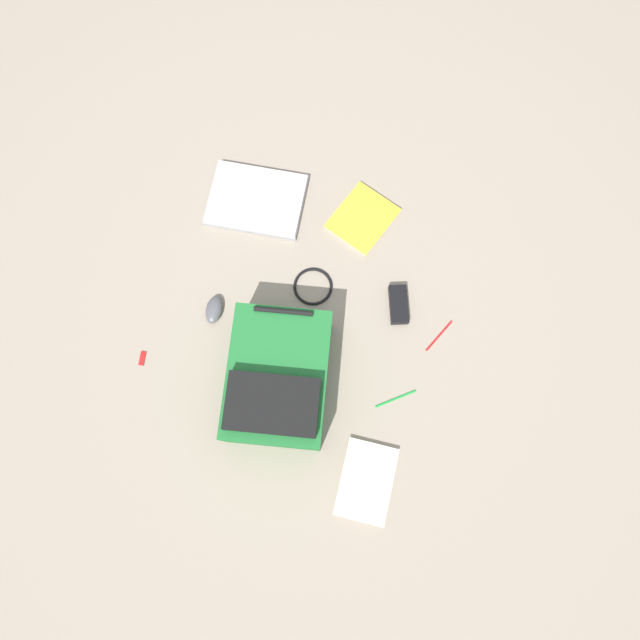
{
  "coord_description": "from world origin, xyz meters",
  "views": [
    {
      "loc": [
        0.18,
        -0.45,
        1.85
      ],
      "look_at": [
        0.01,
        -0.0,
        0.02
      ],
      "focal_mm": 30.57,
      "sensor_mm": 36.0,
      "label": 1
    }
  ],
  "objects": [
    {
      "name": "laptop",
      "position": [
        -0.37,
        0.34,
        0.02
      ],
      "size": [
        0.39,
        0.31,
        0.03
      ],
      "color": "#929296",
      "rests_on": "ground_plane"
    },
    {
      "name": "pen_blue",
      "position": [
        0.35,
        -0.17,
        0.0
      ],
      "size": [
        0.11,
        0.11,
        0.01
      ],
      "primitive_type": "cylinder",
      "rotation": [
        1.57,
        0.0,
        5.45
      ],
      "color": "#198C33",
      "rests_on": "ground_plane"
    },
    {
      "name": "ground_plane",
      "position": [
        0.0,
        0.0,
        0.0
      ],
      "size": [
        3.59,
        3.59,
        0.0
      ],
      "primitive_type": "plane",
      "color": "gray"
    },
    {
      "name": "book_comic",
      "position": [
        0.34,
        -0.45,
        0.01
      ],
      "size": [
        0.2,
        0.27,
        0.02
      ],
      "color": "silver",
      "rests_on": "ground_plane"
    },
    {
      "name": "backpack",
      "position": [
        -0.04,
        -0.26,
        0.1
      ],
      "size": [
        0.42,
        0.5,
        0.22
      ],
      "color": "#1E662D",
      "rests_on": "ground_plane"
    },
    {
      "name": "usb_stick",
      "position": [
        -0.51,
        -0.34,
        0.0
      ],
      "size": [
        0.03,
        0.05,
        0.01
      ],
      "primitive_type": "cube",
      "rotation": [
        0.0,
        0.0,
        0.24
      ],
      "color": "#B21919",
      "rests_on": "ground_plane"
    },
    {
      "name": "pen_black",
      "position": [
        0.42,
        0.1,
        0.0
      ],
      "size": [
        0.06,
        0.14,
        0.01
      ],
      "primitive_type": "cylinder",
      "rotation": [
        1.57,
        0.0,
        5.91
      ],
      "color": "red",
      "rests_on": "ground_plane"
    },
    {
      "name": "book_manual",
      "position": [
        0.02,
        0.42,
        0.01
      ],
      "size": [
        0.25,
        0.27,
        0.02
      ],
      "color": "silver",
      "rests_on": "ground_plane"
    },
    {
      "name": "cable_coil",
      "position": [
        -0.05,
        0.11,
        0.01
      ],
      "size": [
        0.14,
        0.14,
        0.01
      ],
      "primitive_type": "torus",
      "color": "black",
      "rests_on": "ground_plane"
    },
    {
      "name": "power_brick",
      "position": [
        0.25,
        0.15,
        0.01
      ],
      "size": [
        0.11,
        0.15,
        0.03
      ],
      "primitive_type": "cube",
      "rotation": [
        0.0,
        0.0,
        3.54
      ],
      "color": "black",
      "rests_on": "ground_plane"
    },
    {
      "name": "computer_mouse",
      "position": [
        -0.35,
        -0.1,
        0.02
      ],
      "size": [
        0.08,
        0.11,
        0.03
      ],
      "primitive_type": "ellipsoid",
      "rotation": [
        0.0,
        0.0,
        0.2
      ],
      "color": "#4C4C51",
      "rests_on": "ground_plane"
    }
  ]
}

